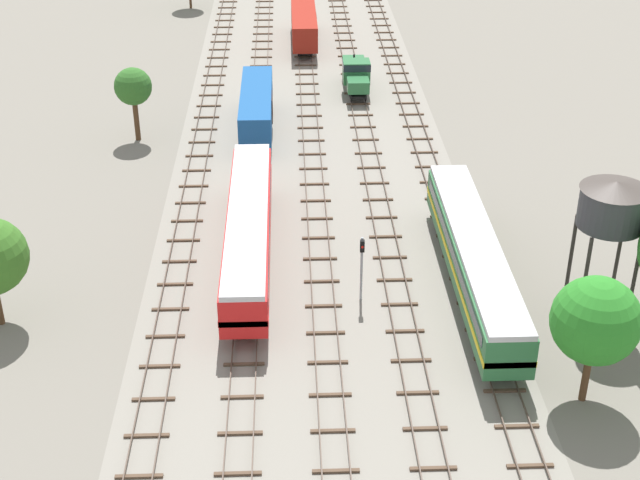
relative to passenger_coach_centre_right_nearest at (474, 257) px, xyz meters
The scene contains 16 objects.
ground_plane 25.11m from the passenger_coach_centre_right_nearest, 113.16° to the left, with size 480.00×480.00×0.00m, color slate.
ballast_bed 25.11m from the passenger_coach_centre_right_nearest, 113.16° to the left, with size 23.64×176.00×0.01m, color gray.
track_far_left 31.08m from the passenger_coach_centre_right_nearest, 129.35° to the left, with size 2.40×126.00×0.29m.
track_left 28.24m from the passenger_coach_centre_right_nearest, 121.59° to the left, with size 2.40×126.00×0.29m.
track_centre_left 26.01m from the passenger_coach_centre_right_nearest, 112.29° to the left, with size 2.40×126.00×0.29m.
track_centre 24.58m from the passenger_coach_centre_right_nearest, 101.58° to the left, with size 2.40×126.00×0.29m.
track_centre_right 24.09m from the passenger_coach_centre_right_nearest, 90.00° to the left, with size 2.40×126.00×0.29m.
passenger_coach_centre_right_nearest is the anchor object (origin of this frame).
passenger_coach_left_near 15.40m from the passenger_coach_centre_right_nearest, 163.05° to the left, with size 2.96×22.00×3.80m.
freight_boxcar_left_mid 31.62m from the passenger_coach_centre_right_nearest, 117.75° to the left, with size 2.87×14.00×3.60m.
shunter_loco_centre_midfar 38.45m from the passenger_coach_centre_right_nearest, 97.34° to the left, with size 2.74×8.46×3.10m.
freight_boxcar_centre_left_far 55.18m from the passenger_coach_centre_right_nearest, 100.25° to the left, with size 2.87×14.00×3.60m.
water_tower 9.61m from the passenger_coach_centre_right_nearest, 26.28° to the right, with size 4.17×4.17×9.59m.
signal_post_nearest 7.42m from the passenger_coach_centre_right_nearest, behind, with size 0.28×0.47×4.61m.
lineside_tree_2 36.76m from the passenger_coach_centre_right_nearest, 133.89° to the left, with size 3.32×3.32×6.70m.
lineside_tree_3 12.36m from the passenger_coach_centre_right_nearest, 69.91° to the right, with size 4.83×4.83×7.68m.
Camera 1 is at (-2.10, -17.79, 32.66)m, focal length 51.49 mm.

